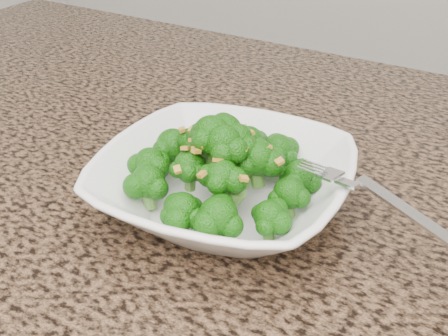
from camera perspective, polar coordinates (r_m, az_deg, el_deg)
The scene contains 5 objects.
granite_counter at distance 0.59m, azimuth -1.53°, elevation -5.54°, with size 1.64×1.04×0.03m, color brown.
bowl at distance 0.56m, azimuth -0.00°, elevation -1.69°, with size 0.25×0.25×0.06m, color white.
broccoli_pile at distance 0.53m, azimuth -0.00°, elevation 4.10°, with size 0.22×0.22×0.07m, color #18630B, non-canonical shape.
garlic_topping at distance 0.52m, azimuth -0.00°, elevation 7.66°, with size 0.13×0.13×0.01m, color #B7892C, non-canonical shape.
fork at distance 0.51m, azimuth 12.79°, elevation -1.65°, with size 0.17×0.03×0.01m, color silver, non-canonical shape.
Camera 1 is at (0.26, -0.10, 1.23)m, focal length 45.00 mm.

